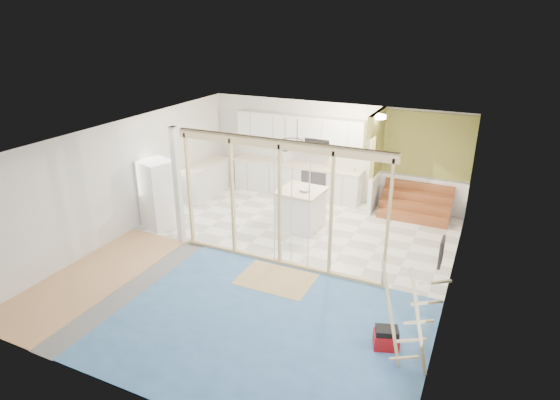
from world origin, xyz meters
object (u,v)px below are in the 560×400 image
at_px(toolbox, 386,339).
at_px(island, 301,209).
at_px(fridge, 159,194).
at_px(ladder, 408,320).

bearing_deg(toolbox, island, 110.66).
height_order(fridge, island, fridge).
bearing_deg(ladder, fridge, 140.81).
relative_size(toolbox, ladder, 0.26).
relative_size(fridge, island, 1.55).
xyz_separation_m(fridge, toolbox, (5.87, -2.10, -0.64)).
bearing_deg(fridge, toolbox, -1.55).
height_order(fridge, ladder, ladder).
bearing_deg(toolbox, fridge, 141.36).
relative_size(island, toolbox, 2.36).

